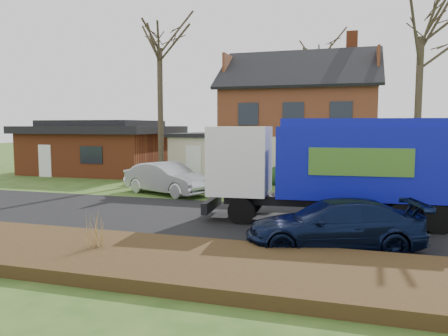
# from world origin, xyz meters

# --- Properties ---
(ground) EXTENTS (120.00, 120.00, 0.00)m
(ground) POSITION_xyz_m (0.00, 0.00, 0.00)
(ground) COLOR #2A4818
(ground) RESTS_ON ground
(road) EXTENTS (80.00, 7.00, 0.02)m
(road) POSITION_xyz_m (0.00, 0.00, 0.01)
(road) COLOR black
(road) RESTS_ON ground
(mulch_verge) EXTENTS (80.00, 3.50, 0.30)m
(mulch_verge) POSITION_xyz_m (0.00, -5.30, 0.15)
(mulch_verge) COLOR black
(mulch_verge) RESTS_ON ground
(main_house) EXTENTS (12.95, 8.95, 9.26)m
(main_house) POSITION_xyz_m (1.49, 13.91, 4.03)
(main_house) COLOR beige
(main_house) RESTS_ON ground
(ranch_house) EXTENTS (9.80, 8.20, 3.70)m
(ranch_house) POSITION_xyz_m (-12.00, 13.00, 1.81)
(ranch_house) COLOR #994321
(ranch_house) RESTS_ON ground
(garbage_truck) EXTENTS (8.47, 2.84, 3.57)m
(garbage_truck) POSITION_xyz_m (4.76, 0.72, 2.06)
(garbage_truck) COLOR black
(garbage_truck) RESTS_ON ground
(silver_sedan) EXTENTS (4.97, 3.26, 1.55)m
(silver_sedan) POSITION_xyz_m (-3.36, 4.89, 0.77)
(silver_sedan) COLOR #B0B4B8
(silver_sedan) RESTS_ON ground
(navy_wagon) EXTENTS (5.04, 3.14, 1.36)m
(navy_wagon) POSITION_xyz_m (4.93, -2.69, 0.68)
(navy_wagon) COLOR black
(navy_wagon) RESTS_ON ground
(tree_front_west) EXTENTS (3.68, 3.68, 10.94)m
(tree_front_west) POSITION_xyz_m (-5.78, 9.41, 9.02)
(tree_front_west) COLOR #413627
(tree_front_west) RESTS_ON ground
(tree_front_east) EXTENTS (4.04, 4.04, 11.23)m
(tree_front_east) POSITION_xyz_m (8.47, 10.27, 9.13)
(tree_front_east) COLOR #423727
(tree_front_east) RESTS_ON ground
(tree_back) EXTENTS (3.80, 3.80, 12.04)m
(tree_back) POSITION_xyz_m (2.32, 23.39, 10.04)
(tree_back) COLOR #3F3325
(tree_back) RESTS_ON ground
(grass_clump_mid) EXTENTS (0.35, 0.29, 0.97)m
(grass_clump_mid) POSITION_xyz_m (-0.74, -5.19, 0.79)
(grass_clump_mid) COLOR #A37F48
(grass_clump_mid) RESTS_ON mulch_verge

